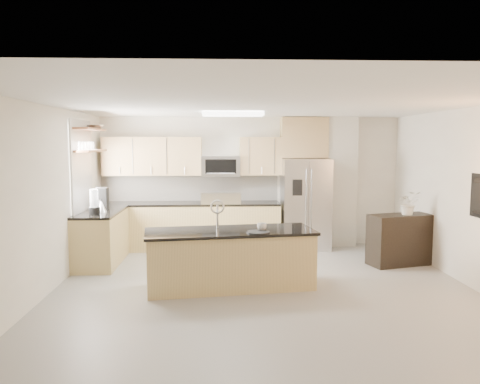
{
  "coord_description": "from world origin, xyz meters",
  "views": [
    {
      "loc": [
        -0.62,
        -6.21,
        2.09
      ],
      "look_at": [
        -0.3,
        1.3,
        1.3
      ],
      "focal_mm": 35.0,
      "sensor_mm": 36.0,
      "label": 1
    }
  ],
  "objects_px": {
    "refrigerator": "(305,204)",
    "flower_vase": "(409,197)",
    "cup": "(262,227)",
    "blender": "(94,203)",
    "platter": "(258,232)",
    "range": "(221,225)",
    "bowl": "(94,126)",
    "microwave": "(221,166)",
    "kettle": "(101,206)",
    "island": "(230,258)",
    "coffee_maker": "(102,199)",
    "credenza": "(400,240)"
  },
  "relations": [
    {
      "from": "refrigerator",
      "to": "flower_vase",
      "type": "height_order",
      "value": "refrigerator"
    },
    {
      "from": "cup",
      "to": "blender",
      "type": "xyz_separation_m",
      "value": [
        -2.65,
        1.11,
        0.21
      ]
    },
    {
      "from": "refrigerator",
      "to": "cup",
      "type": "relative_size",
      "value": 12.73
    },
    {
      "from": "cup",
      "to": "platter",
      "type": "height_order",
      "value": "cup"
    },
    {
      "from": "range",
      "to": "cup",
      "type": "height_order",
      "value": "range"
    },
    {
      "from": "blender",
      "to": "platter",
      "type": "bearing_deg",
      "value": -26.06
    },
    {
      "from": "bowl",
      "to": "refrigerator",
      "type": "bearing_deg",
      "value": 8.31
    },
    {
      "from": "microwave",
      "to": "cup",
      "type": "relative_size",
      "value": 5.43
    },
    {
      "from": "cup",
      "to": "kettle",
      "type": "relative_size",
      "value": 0.63
    },
    {
      "from": "cup",
      "to": "island",
      "type": "bearing_deg",
      "value": 172.29
    },
    {
      "from": "platter",
      "to": "blender",
      "type": "bearing_deg",
      "value": 153.94
    },
    {
      "from": "range",
      "to": "flower_vase",
      "type": "height_order",
      "value": "flower_vase"
    },
    {
      "from": "refrigerator",
      "to": "kettle",
      "type": "relative_size",
      "value": 7.98
    },
    {
      "from": "kettle",
      "to": "range",
      "type": "bearing_deg",
      "value": 30.58
    },
    {
      "from": "cup",
      "to": "kettle",
      "type": "bearing_deg",
      "value": 152.25
    },
    {
      "from": "platter",
      "to": "bowl",
      "type": "relative_size",
      "value": 0.9
    },
    {
      "from": "kettle",
      "to": "bowl",
      "type": "relative_size",
      "value": 0.61
    },
    {
      "from": "island",
      "to": "blender",
      "type": "relative_size",
      "value": 6.05
    },
    {
      "from": "range",
      "to": "island",
      "type": "xyz_separation_m",
      "value": [
        0.12,
        -2.5,
        -0.05
      ]
    },
    {
      "from": "range",
      "to": "microwave",
      "type": "xyz_separation_m",
      "value": [
        0.0,
        0.12,
        1.16
      ]
    },
    {
      "from": "microwave",
      "to": "island",
      "type": "bearing_deg",
      "value": -87.33
    },
    {
      "from": "island",
      "to": "kettle",
      "type": "bearing_deg",
      "value": 140.97
    },
    {
      "from": "kettle",
      "to": "coffee_maker",
      "type": "relative_size",
      "value": 0.58
    },
    {
      "from": "microwave",
      "to": "credenza",
      "type": "height_order",
      "value": "microwave"
    },
    {
      "from": "microwave",
      "to": "credenza",
      "type": "relative_size",
      "value": 0.7
    },
    {
      "from": "credenza",
      "to": "cup",
      "type": "relative_size",
      "value": 7.76
    },
    {
      "from": "island",
      "to": "kettle",
      "type": "height_order",
      "value": "island"
    },
    {
      "from": "refrigerator",
      "to": "platter",
      "type": "relative_size",
      "value": 5.48
    },
    {
      "from": "cup",
      "to": "kettle",
      "type": "distance_m",
      "value": 2.94
    },
    {
      "from": "microwave",
      "to": "kettle",
      "type": "xyz_separation_m",
      "value": [
        -2.02,
        -1.32,
        -0.61
      ]
    },
    {
      "from": "range",
      "to": "refrigerator",
      "type": "relative_size",
      "value": 0.64
    },
    {
      "from": "cup",
      "to": "platter",
      "type": "bearing_deg",
      "value": -113.06
    },
    {
      "from": "range",
      "to": "refrigerator",
      "type": "height_order",
      "value": "refrigerator"
    },
    {
      "from": "platter",
      "to": "flower_vase",
      "type": "bearing_deg",
      "value": 26.12
    },
    {
      "from": "blender",
      "to": "flower_vase",
      "type": "distance_m",
      "value": 5.24
    },
    {
      "from": "range",
      "to": "microwave",
      "type": "relative_size",
      "value": 1.5
    },
    {
      "from": "microwave",
      "to": "kettle",
      "type": "distance_m",
      "value": 2.49
    },
    {
      "from": "coffee_maker",
      "to": "flower_vase",
      "type": "relative_size",
      "value": 0.63
    },
    {
      "from": "blender",
      "to": "cup",
      "type": "bearing_deg",
      "value": -22.69
    },
    {
      "from": "blender",
      "to": "kettle",
      "type": "xyz_separation_m",
      "value": [
        0.05,
        0.26,
        -0.08
      ]
    },
    {
      "from": "cup",
      "to": "flower_vase",
      "type": "height_order",
      "value": "flower_vase"
    },
    {
      "from": "coffee_maker",
      "to": "credenza",
      "type": "bearing_deg",
      "value": -5.33
    },
    {
      "from": "platter",
      "to": "range",
      "type": "bearing_deg",
      "value": 100.61
    },
    {
      "from": "credenza",
      "to": "blender",
      "type": "distance_m",
      "value": 5.19
    },
    {
      "from": "blender",
      "to": "bowl",
      "type": "distance_m",
      "value": 1.54
    },
    {
      "from": "range",
      "to": "kettle",
      "type": "xyz_separation_m",
      "value": [
        -2.02,
        -1.2,
        0.55
      ]
    },
    {
      "from": "island",
      "to": "platter",
      "type": "height_order",
      "value": "island"
    },
    {
      "from": "credenza",
      "to": "platter",
      "type": "relative_size",
      "value": 3.34
    },
    {
      "from": "coffee_maker",
      "to": "bowl",
      "type": "bearing_deg",
      "value": 119.98
    },
    {
      "from": "cup",
      "to": "microwave",
      "type": "bearing_deg",
      "value": 102.09
    }
  ]
}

